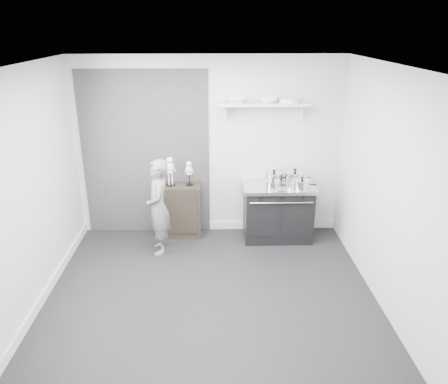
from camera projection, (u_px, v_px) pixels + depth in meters
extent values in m
plane|color=black|center=(210.00, 292.00, 5.38)|extent=(4.00, 4.00, 0.00)
cube|color=silver|center=(209.00, 147.00, 6.57)|extent=(4.00, 0.02, 2.70)
cube|color=silver|center=(207.00, 277.00, 3.21)|extent=(4.00, 0.02, 2.70)
cube|color=silver|center=(28.00, 192.00, 4.84)|extent=(0.02, 3.60, 2.70)
cube|color=silver|center=(385.00, 188.00, 4.95)|extent=(0.02, 3.60, 2.70)
cube|color=silver|center=(207.00, 65.00, 4.40)|extent=(4.00, 3.60, 0.02)
cube|color=black|center=(146.00, 155.00, 6.57)|extent=(1.90, 0.02, 2.50)
cube|color=silver|center=(272.00, 225.00, 7.04)|extent=(2.00, 0.03, 0.12)
cube|color=silver|center=(47.00, 291.00, 5.30)|extent=(0.03, 3.60, 0.12)
cube|color=silver|center=(264.00, 104.00, 6.23)|extent=(1.30, 0.26, 0.04)
cube|color=silver|center=(226.00, 112.00, 6.32)|extent=(0.03, 0.12, 0.20)
cube|color=silver|center=(301.00, 111.00, 6.35)|extent=(0.03, 0.12, 0.20)
cube|color=black|center=(277.00, 213.00, 6.64)|extent=(1.00, 0.60, 0.80)
cube|color=silver|center=(279.00, 187.00, 6.49)|extent=(1.06, 0.64, 0.05)
cube|color=black|center=(264.00, 220.00, 6.35)|extent=(0.42, 0.02, 0.52)
cube|color=black|center=(297.00, 220.00, 6.36)|extent=(0.42, 0.02, 0.52)
cylinder|color=silver|center=(282.00, 203.00, 6.22)|extent=(0.90, 0.02, 0.02)
cylinder|color=black|center=(261.00, 198.00, 6.20)|extent=(0.04, 0.03, 0.04)
cylinder|color=black|center=(282.00, 197.00, 6.21)|extent=(0.04, 0.03, 0.04)
cylinder|color=black|center=(303.00, 197.00, 6.22)|extent=(0.04, 0.03, 0.04)
cube|color=black|center=(180.00, 210.00, 6.72)|extent=(0.63, 0.37, 0.82)
imported|color=slate|center=(158.00, 207.00, 6.11)|extent=(0.40, 0.55, 1.38)
cylinder|color=silver|center=(274.00, 178.00, 6.59)|extent=(0.27, 0.27, 0.13)
cylinder|color=silver|center=(274.00, 173.00, 6.56)|extent=(0.27, 0.27, 0.01)
sphere|color=black|center=(274.00, 171.00, 6.55)|extent=(0.05, 0.05, 0.05)
cylinder|color=black|center=(285.00, 177.00, 6.60)|extent=(0.10, 0.02, 0.02)
cylinder|color=silver|center=(295.00, 178.00, 6.54)|extent=(0.29, 0.29, 0.16)
cylinder|color=silver|center=(295.00, 172.00, 6.51)|extent=(0.30, 0.30, 0.02)
sphere|color=black|center=(295.00, 170.00, 6.49)|extent=(0.05, 0.05, 0.05)
cylinder|color=black|center=(307.00, 178.00, 6.54)|extent=(0.10, 0.02, 0.02)
cylinder|color=silver|center=(302.00, 185.00, 6.30)|extent=(0.24, 0.24, 0.13)
cylinder|color=silver|center=(302.00, 180.00, 6.27)|extent=(0.25, 0.25, 0.01)
sphere|color=black|center=(302.00, 178.00, 6.26)|extent=(0.04, 0.04, 0.04)
cylinder|color=black|center=(313.00, 185.00, 6.30)|extent=(0.10, 0.02, 0.02)
cylinder|color=silver|center=(273.00, 185.00, 6.32)|extent=(0.20, 0.20, 0.11)
cylinder|color=silver|center=(273.00, 181.00, 6.30)|extent=(0.20, 0.20, 0.01)
sphere|color=black|center=(273.00, 179.00, 6.29)|extent=(0.04, 0.04, 0.04)
cylinder|color=black|center=(283.00, 185.00, 6.32)|extent=(0.10, 0.02, 0.02)
imported|color=white|center=(236.00, 100.00, 6.20)|extent=(0.29, 0.29, 0.07)
imported|color=white|center=(268.00, 100.00, 6.21)|extent=(0.27, 0.27, 0.08)
cylinder|color=silver|center=(289.00, 100.00, 6.22)|extent=(0.28, 0.28, 0.06)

